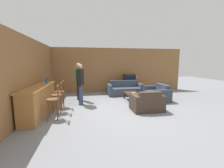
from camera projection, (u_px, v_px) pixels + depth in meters
ground_plane at (121, 110)px, 5.57m from camera, size 24.00×24.00×0.00m
wall_back at (107, 70)px, 8.94m from camera, size 9.40×0.08×2.60m
wall_left at (39, 73)px, 6.13m from camera, size 0.08×8.64×2.60m
bar_counter at (40, 100)px, 5.08m from camera, size 0.55×2.68×0.96m
bar_chair_near at (53, 102)px, 4.56m from camera, size 0.41×0.41×1.06m
bar_chair_mid at (57, 97)px, 5.19m from camera, size 0.40×0.40×1.06m
bar_chair_far at (60, 94)px, 5.77m from camera, size 0.45×0.45×1.06m
couch_far at (125, 90)px, 8.16m from camera, size 1.87×0.87×0.76m
armchair_near at (147, 103)px, 5.43m from camera, size 1.09×0.83×0.75m
loveseat_right at (157, 94)px, 7.02m from camera, size 0.80×1.35×0.73m
coffee_table at (132, 94)px, 6.83m from camera, size 0.60×1.06×0.36m
tv_unit at (129, 87)px, 8.98m from camera, size 1.07×0.52×0.60m
tv at (129, 78)px, 8.90m from camera, size 0.67×0.45×0.45m
bottle at (46, 80)px, 5.64m from camera, size 0.07×0.07×0.26m
book_on_table at (133, 93)px, 6.81m from camera, size 0.25×0.21×0.02m
table_lamp at (136, 76)px, 8.96m from camera, size 0.25×0.25×0.46m
person_by_window at (79, 79)px, 6.85m from camera, size 0.37×0.52×1.73m
person_by_counter at (80, 82)px, 6.12m from camera, size 0.28×0.52×1.69m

